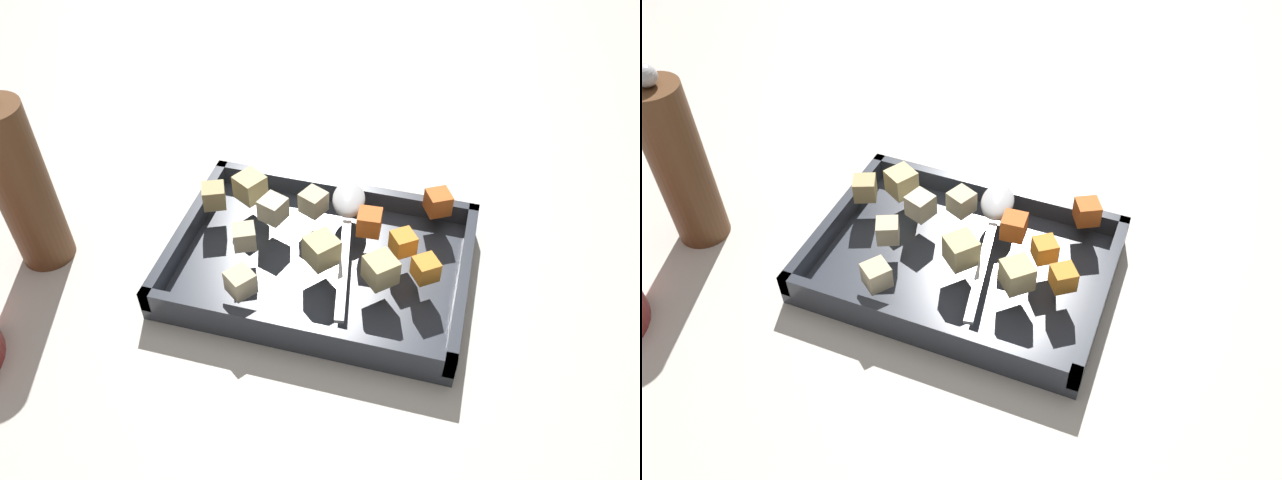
# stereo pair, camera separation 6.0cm
# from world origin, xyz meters

# --- Properties ---
(ground_plane) EXTENTS (4.00, 4.00, 0.00)m
(ground_plane) POSITION_xyz_m (0.00, 0.00, 0.00)
(ground_plane) COLOR beige
(baking_dish) EXTENTS (0.34, 0.24, 0.04)m
(baking_dish) POSITION_xyz_m (-0.01, 0.02, 0.01)
(baking_dish) COLOR #333842
(baking_dish) RESTS_ON ground_plane
(carrot_chunk_far_left) EXTENTS (0.03, 0.03, 0.03)m
(carrot_chunk_far_left) POSITION_xyz_m (-0.05, -0.02, 0.05)
(carrot_chunk_far_left) COLOR orange
(carrot_chunk_far_left) RESTS_ON baking_dish
(carrot_chunk_mid_left) EXTENTS (0.03, 0.03, 0.02)m
(carrot_chunk_mid_left) POSITION_xyz_m (-0.13, 0.03, 0.05)
(carrot_chunk_mid_left) COLOR orange
(carrot_chunk_mid_left) RESTS_ON baking_dish
(carrot_chunk_heap_top) EXTENTS (0.04, 0.04, 0.03)m
(carrot_chunk_heap_top) POSITION_xyz_m (-0.12, -0.08, 0.05)
(carrot_chunk_heap_top) COLOR orange
(carrot_chunk_heap_top) RESTS_ON baking_dish
(carrot_chunk_corner_nw) EXTENTS (0.03, 0.03, 0.02)m
(carrot_chunk_corner_nw) POSITION_xyz_m (-0.10, 0.00, 0.05)
(carrot_chunk_corner_nw) COLOR orange
(carrot_chunk_corner_nw) RESTS_ON baking_dish
(potato_chunk_rim_edge) EXTENTS (0.04, 0.04, 0.03)m
(potato_chunk_rim_edge) POSITION_xyz_m (0.10, -0.04, 0.06)
(potato_chunk_rim_edge) COLOR #E0CC89
(potato_chunk_rim_edge) RESTS_ON baking_dish
(potato_chunk_heap_side) EXTENTS (0.03, 0.03, 0.03)m
(potato_chunk_heap_side) POSITION_xyz_m (0.02, -0.04, 0.05)
(potato_chunk_heap_side) COLOR beige
(potato_chunk_heap_side) RESTS_ON baking_dish
(potato_chunk_under_handle) EXTENTS (0.04, 0.04, 0.03)m
(potato_chunk_under_handle) POSITION_xyz_m (-0.08, 0.05, 0.06)
(potato_chunk_under_handle) COLOR #E0CC89
(potato_chunk_under_handle) RESTS_ON baking_dish
(potato_chunk_near_right) EXTENTS (0.03, 0.03, 0.02)m
(potato_chunk_near_right) POSITION_xyz_m (0.08, 0.04, 0.05)
(potato_chunk_near_right) COLOR beige
(potato_chunk_near_right) RESTS_ON baking_dish
(potato_chunk_corner_se) EXTENTS (0.04, 0.04, 0.03)m
(potato_chunk_corner_se) POSITION_xyz_m (-0.01, 0.04, 0.06)
(potato_chunk_corner_se) COLOR #E0CC89
(potato_chunk_corner_se) RESTS_ON baking_dish
(potato_chunk_far_right) EXTENTS (0.03, 0.03, 0.03)m
(potato_chunk_far_right) POSITION_xyz_m (0.06, -0.01, 0.05)
(potato_chunk_far_right) COLOR beige
(potato_chunk_far_right) RESTS_ON baking_dish
(potato_chunk_corner_sw) EXTENTS (0.03, 0.03, 0.03)m
(potato_chunk_corner_sw) POSITION_xyz_m (0.14, -0.02, 0.05)
(potato_chunk_corner_sw) COLOR tan
(potato_chunk_corner_sw) RESTS_ON baking_dish
(potato_chunk_mid_right) EXTENTS (0.04, 0.04, 0.03)m
(potato_chunk_mid_right) POSITION_xyz_m (0.06, 0.10, 0.05)
(potato_chunk_mid_right) COLOR beige
(potato_chunk_mid_right) RESTS_ON baking_dish
(serving_spoon) EXTENTS (0.06, 0.21, 0.02)m
(serving_spoon) POSITION_xyz_m (-0.02, -0.04, 0.05)
(serving_spoon) COLOR silver
(serving_spoon) RESTS_ON baking_dish
(pepper_mill) EXTENTS (0.06, 0.06, 0.23)m
(pepper_mill) POSITION_xyz_m (0.32, 0.07, 0.11)
(pepper_mill) COLOR brown
(pepper_mill) RESTS_ON ground_plane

